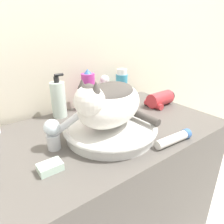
# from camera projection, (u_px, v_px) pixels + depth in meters

# --- Properties ---
(wall_back) EXTENTS (8.00, 0.05, 2.40)m
(wall_back) POSITION_uv_depth(u_px,v_px,m) (64.00, 40.00, 0.92)
(wall_back) COLOR beige
(wall_back) RESTS_ON ground_plane
(vanity_counter) EXTENTS (0.94, 0.55, 0.88)m
(vanity_counter) POSITION_uv_depth(u_px,v_px,m) (107.00, 209.00, 0.97)
(vanity_counter) COLOR #56514C
(vanity_counter) RESTS_ON ground_plane
(sink_basin) EXTENTS (0.35, 0.35, 0.05)m
(sink_basin) POSITION_uv_depth(u_px,v_px,m) (110.00, 129.00, 0.74)
(sink_basin) COLOR silver
(sink_basin) RESTS_ON vanity_counter
(cat) EXTENTS (0.32, 0.27, 0.19)m
(cat) POSITION_uv_depth(u_px,v_px,m) (109.00, 102.00, 0.69)
(cat) COLOR silver
(cat) RESTS_ON sink_basin
(faucet) EXTENTS (0.16, 0.06, 0.14)m
(faucet) POSITION_uv_depth(u_px,v_px,m) (57.00, 130.00, 0.65)
(faucet) COLOR silver
(faucet) RESTS_ON vanity_counter
(mouthwash_bottle) EXTENTS (0.06, 0.06, 0.17)m
(mouthwash_bottle) POSITION_uv_depth(u_px,v_px,m) (122.00, 86.00, 1.08)
(mouthwash_bottle) COLOR teal
(mouthwash_bottle) RESTS_ON vanity_counter
(spray_bottle_trigger) EXTENTS (0.06, 0.06, 0.20)m
(spray_bottle_trigger) POSITION_uv_depth(u_px,v_px,m) (89.00, 91.00, 0.96)
(spray_bottle_trigger) COLOR #B2338C
(spray_bottle_trigger) RESTS_ON vanity_counter
(deodorant_stick) EXTENTS (0.05, 0.05, 0.16)m
(deodorant_stick) POSITION_uv_depth(u_px,v_px,m) (105.00, 90.00, 1.02)
(deodorant_stick) COLOR silver
(deodorant_stick) RESTS_ON vanity_counter
(soap_pump_bottle) EXTENTS (0.06, 0.06, 0.19)m
(soap_pump_bottle) POSITION_uv_depth(u_px,v_px,m) (59.00, 99.00, 0.88)
(soap_pump_bottle) COLOR silver
(soap_pump_bottle) RESTS_ON vanity_counter
(cream_tube) EXTENTS (0.16, 0.04, 0.04)m
(cream_tube) POSITION_uv_depth(u_px,v_px,m) (174.00, 139.00, 0.69)
(cream_tube) COLOR silver
(cream_tube) RESTS_ON vanity_counter
(hair_dryer) EXTENTS (0.16, 0.10, 0.07)m
(hair_dryer) POSITION_uv_depth(u_px,v_px,m) (160.00, 99.00, 1.02)
(hair_dryer) COLOR #C63338
(hair_dryer) RESTS_ON vanity_counter
(soap_bar) EXTENTS (0.07, 0.04, 0.02)m
(soap_bar) POSITION_uv_depth(u_px,v_px,m) (50.00, 167.00, 0.56)
(soap_bar) COLOR silver
(soap_bar) RESTS_ON vanity_counter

